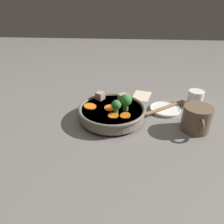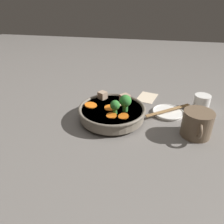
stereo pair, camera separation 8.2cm
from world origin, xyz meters
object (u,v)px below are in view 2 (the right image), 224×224
(tea_cup, at_px, (202,102))
(dark_mug, at_px, (197,124))
(side_saucer, at_px, (168,112))
(chopsticks_pair, at_px, (168,110))
(stirfry_bowl, at_px, (112,111))

(tea_cup, xyz_separation_m, dark_mug, (0.20, -0.05, 0.01))
(side_saucer, distance_m, chopsticks_pair, 0.01)
(tea_cup, bearing_deg, dark_mug, -13.70)
(side_saucer, xyz_separation_m, tea_cup, (-0.07, 0.13, 0.02))
(dark_mug, bearing_deg, chopsticks_pair, -146.66)
(side_saucer, xyz_separation_m, dark_mug, (0.13, 0.09, 0.04))
(stirfry_bowl, relative_size, side_saucer, 2.04)
(stirfry_bowl, distance_m, side_saucer, 0.23)
(chopsticks_pair, bearing_deg, dark_mug, 33.34)
(chopsticks_pair, bearing_deg, stirfry_bowl, -68.47)
(side_saucer, relative_size, dark_mug, 1.00)
(side_saucer, distance_m, tea_cup, 0.15)
(dark_mug, bearing_deg, tea_cup, 166.30)
(side_saucer, bearing_deg, dark_mug, 33.34)
(side_saucer, xyz_separation_m, chopsticks_pair, (0.00, -0.00, 0.01))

